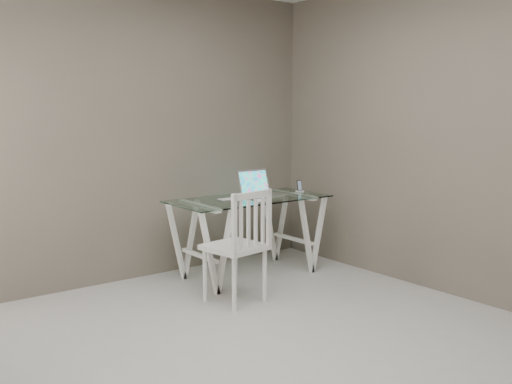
% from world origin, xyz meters
% --- Properties ---
extents(room, '(4.50, 4.52, 2.71)m').
position_xyz_m(room, '(-0.06, 0.02, 1.72)').
color(room, '#A9A7A2').
rests_on(room, ground).
extents(desk, '(1.50, 0.70, 0.75)m').
position_xyz_m(desk, '(0.97, 1.66, 0.38)').
color(desk, silver).
rests_on(desk, ground).
extents(chair, '(0.49, 0.49, 0.93)m').
position_xyz_m(chair, '(0.44, 1.06, 0.52)').
color(chair, silver).
rests_on(chair, ground).
extents(laptop, '(0.35, 0.32, 0.24)m').
position_xyz_m(laptop, '(1.13, 1.72, 0.80)').
color(laptop, silver).
rests_on(laptop, desk).
extents(keyboard, '(0.27, 0.12, 0.01)m').
position_xyz_m(keyboard, '(0.79, 1.70, 0.75)').
color(keyboard, silver).
rests_on(keyboard, desk).
extents(mouse, '(0.12, 0.07, 0.04)m').
position_xyz_m(mouse, '(0.91, 1.38, 0.76)').
color(mouse, white).
rests_on(mouse, desk).
extents(phone_dock, '(0.06, 0.06, 0.12)m').
position_xyz_m(phone_dock, '(1.62, 1.68, 0.78)').
color(phone_dock, white).
rests_on(phone_dock, desk).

